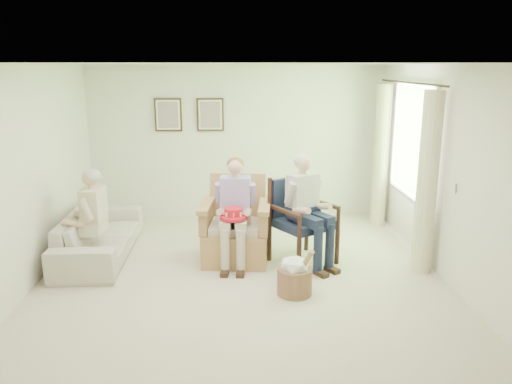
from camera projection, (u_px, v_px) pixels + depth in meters
The scene contains 19 objects.
floor at pixel (242, 280), 6.18m from camera, with size 5.50×5.50×0.00m, color beige.
back_wall at pixel (237, 143), 8.52m from camera, with size 5.00×0.04×2.60m, color silver.
front_wall at pixel (251, 272), 3.20m from camera, with size 5.00×0.04×2.60m, color silver.
left_wall at pixel (24, 180), 5.73m from camera, with size 0.04×5.50×2.60m, color silver.
right_wall at pixel (449, 175), 5.98m from camera, with size 0.04×5.50×2.60m, color silver.
ceiling at pixel (240, 64), 5.54m from camera, with size 5.00×5.50×0.02m, color white.
window at pixel (412, 138), 7.07m from camera, with size 0.13×2.50×1.63m.
curtain_left at pixel (427, 184), 6.22m from camera, with size 0.34×0.34×2.30m, color beige.
curtain_right at pixel (381, 156), 8.12m from camera, with size 0.34×0.34×2.30m, color beige.
framed_print_left at pixel (168, 115), 8.30m from camera, with size 0.45×0.05×0.55m.
framed_print_right at pixel (210, 115), 8.34m from camera, with size 0.45×0.05×0.55m.
wicker_armchair at pixel (236, 234), 6.78m from camera, with size 0.88×0.88×1.13m.
wood_armchair at pixel (303, 216), 6.70m from camera, with size 0.73×0.68×1.12m.
sofa at pixel (100, 234), 6.91m from camera, with size 0.82×2.10×0.61m, color beige.
person_wicker at pixel (235, 204), 6.52m from camera, with size 0.40×0.62×1.39m.
person_dark at pixel (305, 202), 6.46m from camera, with size 0.40×0.62×1.44m.
person_sofa at pixel (90, 213), 6.46m from camera, with size 0.42×0.62×1.27m.
red_hat at pixel (234, 214), 6.34m from camera, with size 0.34×0.34×0.14m.
hatbox at pixel (295, 275), 5.75m from camera, with size 0.51×0.51×0.60m.
Camera 1 is at (-0.12, -5.72, 2.59)m, focal length 35.00 mm.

